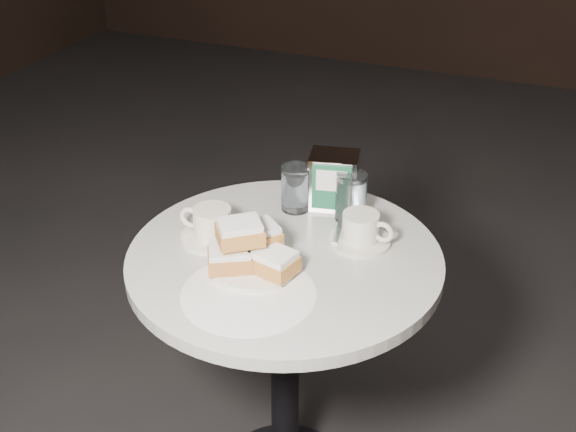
{
  "coord_description": "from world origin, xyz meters",
  "views": [
    {
      "loc": [
        0.52,
        -1.23,
        1.62
      ],
      "look_at": [
        0.0,
        0.02,
        0.83
      ],
      "focal_mm": 45.0,
      "sensor_mm": 36.0,
      "label": 1
    }
  ],
  "objects_px": {
    "water_glass_right": "(351,198)",
    "napkin_dispenser": "(334,180)",
    "beignet_plate": "(251,252)",
    "cafe_table": "(285,324)",
    "coffee_cup_right": "(361,230)",
    "coffee_cup_left": "(212,226)",
    "water_glass_left": "(296,189)"
  },
  "relations": [
    {
      "from": "coffee_cup_right",
      "to": "water_glass_right",
      "type": "height_order",
      "value": "water_glass_right"
    },
    {
      "from": "coffee_cup_left",
      "to": "water_glass_right",
      "type": "bearing_deg",
      "value": 36.27
    },
    {
      "from": "water_glass_right",
      "to": "water_glass_left",
      "type": "bearing_deg",
      "value": -177.85
    },
    {
      "from": "cafe_table",
      "to": "coffee_cup_left",
      "type": "relative_size",
      "value": 4.68
    },
    {
      "from": "coffee_cup_right",
      "to": "water_glass_right",
      "type": "xyz_separation_m",
      "value": [
        -0.06,
        0.09,
        0.03
      ]
    },
    {
      "from": "beignet_plate",
      "to": "water_glass_left",
      "type": "distance_m",
      "value": 0.28
    },
    {
      "from": "water_glass_left",
      "to": "beignet_plate",
      "type": "bearing_deg",
      "value": -87.63
    },
    {
      "from": "coffee_cup_left",
      "to": "water_glass_right",
      "type": "xyz_separation_m",
      "value": [
        0.26,
        0.2,
        0.02
      ]
    },
    {
      "from": "cafe_table",
      "to": "coffee_cup_right",
      "type": "height_order",
      "value": "coffee_cup_right"
    },
    {
      "from": "cafe_table",
      "to": "coffee_cup_left",
      "type": "height_order",
      "value": "coffee_cup_left"
    },
    {
      "from": "coffee_cup_right",
      "to": "water_glass_left",
      "type": "bearing_deg",
      "value": 160.55
    },
    {
      "from": "coffee_cup_right",
      "to": "napkin_dispenser",
      "type": "height_order",
      "value": "napkin_dispenser"
    },
    {
      "from": "napkin_dispenser",
      "to": "water_glass_right",
      "type": "bearing_deg",
      "value": -51.05
    },
    {
      "from": "coffee_cup_left",
      "to": "water_glass_right",
      "type": "distance_m",
      "value": 0.33
    },
    {
      "from": "napkin_dispenser",
      "to": "beignet_plate",
      "type": "bearing_deg",
      "value": -113.76
    },
    {
      "from": "water_glass_right",
      "to": "coffee_cup_right",
      "type": "bearing_deg",
      "value": -59.27
    },
    {
      "from": "water_glass_right",
      "to": "napkin_dispenser",
      "type": "bearing_deg",
      "value": 141.42
    },
    {
      "from": "cafe_table",
      "to": "coffee_cup_right",
      "type": "bearing_deg",
      "value": 37.27
    },
    {
      "from": "coffee_cup_left",
      "to": "napkin_dispenser",
      "type": "relative_size",
      "value": 1.17
    },
    {
      "from": "coffee_cup_left",
      "to": "water_glass_left",
      "type": "height_order",
      "value": "water_glass_left"
    },
    {
      "from": "coffee_cup_right",
      "to": "napkin_dispenser",
      "type": "xyz_separation_m",
      "value": [
        -0.12,
        0.14,
        0.04
      ]
    },
    {
      "from": "coffee_cup_left",
      "to": "water_glass_right",
      "type": "height_order",
      "value": "water_glass_right"
    },
    {
      "from": "cafe_table",
      "to": "coffee_cup_left",
      "type": "bearing_deg",
      "value": -178.57
    },
    {
      "from": "coffee_cup_right",
      "to": "water_glass_right",
      "type": "bearing_deg",
      "value": 125.6
    },
    {
      "from": "coffee_cup_left",
      "to": "water_glass_right",
      "type": "relative_size",
      "value": 1.34
    },
    {
      "from": "coffee_cup_left",
      "to": "coffee_cup_right",
      "type": "bearing_deg",
      "value": 17.7
    },
    {
      "from": "water_glass_left",
      "to": "cafe_table",
      "type": "bearing_deg",
      "value": -74.92
    },
    {
      "from": "coffee_cup_right",
      "to": "water_glass_left",
      "type": "relative_size",
      "value": 1.37
    },
    {
      "from": "coffee_cup_left",
      "to": "water_glass_left",
      "type": "bearing_deg",
      "value": 56.51
    },
    {
      "from": "beignet_plate",
      "to": "cafe_table",
      "type": "bearing_deg",
      "value": 64.47
    },
    {
      "from": "beignet_plate",
      "to": "coffee_cup_right",
      "type": "bearing_deg",
      "value": 46.68
    },
    {
      "from": "coffee_cup_right",
      "to": "water_glass_left",
      "type": "xyz_separation_m",
      "value": [
        -0.19,
        0.09,
        0.02
      ]
    }
  ]
}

